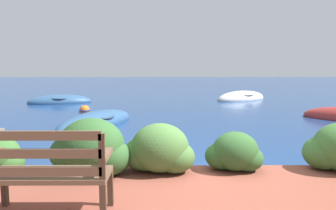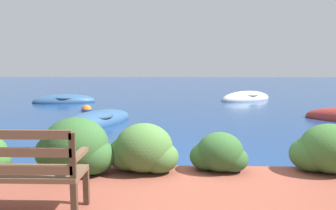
{
  "view_description": "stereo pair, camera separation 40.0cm",
  "coord_description": "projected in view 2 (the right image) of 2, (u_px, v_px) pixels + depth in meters",
  "views": [
    {
      "loc": [
        -0.57,
        -4.88,
        1.77
      ],
      "look_at": [
        -0.48,
        6.02,
        0.4
      ],
      "focal_mm": 35.0,
      "sensor_mm": 36.0,
      "label": 1
    },
    {
      "loc": [
        -0.17,
        -4.88,
        1.77
      ],
      "look_at": [
        -0.48,
        6.02,
        0.4
      ],
      "focal_mm": 35.0,
      "sensor_mm": 36.0,
      "label": 2
    }
  ],
  "objects": [
    {
      "name": "park_bench",
      "position": [
        22.0,
        169.0,
        3.34
      ],
      "size": [
        1.23,
        0.48,
        0.93
      ],
      "rotation": [
        0.0,
        0.0,
        -0.08
      ],
      "color": "#433123",
      "rests_on": "patio_terrace"
    },
    {
      "name": "rowboat_outer",
      "position": [
        246.0,
        99.0,
        16.23
      ],
      "size": [
        3.15,
        2.66,
        0.78
      ],
      "rotation": [
        0.0,
        0.0,
        0.6
      ],
      "color": "silver",
      "rests_on": "ground_plane"
    },
    {
      "name": "rowboat_far",
      "position": [
        64.0,
        101.0,
        15.12
      ],
      "size": [
        2.99,
        1.8,
        0.69
      ],
      "rotation": [
        0.0,
        0.0,
        0.27
      ],
      "color": "#2D517A",
      "rests_on": "ground_plane"
    },
    {
      "name": "hedge_clump_right",
      "position": [
        219.0,
        154.0,
        4.76
      ],
      "size": [
        0.84,
        0.61,
        0.57
      ],
      "color": "#2D5628",
      "rests_on": "patio_terrace"
    },
    {
      "name": "mooring_buoy",
      "position": [
        87.0,
        110.0,
        12.3
      ],
      "size": [
        0.41,
        0.41,
        0.37
      ],
      "color": "orange",
      "rests_on": "ground_plane"
    },
    {
      "name": "hedge_clump_left",
      "position": [
        75.0,
        149.0,
        4.67
      ],
      "size": [
        1.18,
        0.85,
        0.8
      ],
      "color": "#2D5628",
      "rests_on": "patio_terrace"
    },
    {
      "name": "rowboat_nearest",
      "position": [
        95.0,
        122.0,
        9.67
      ],
      "size": [
        2.3,
        3.37,
        0.71
      ],
      "rotation": [
        0.0,
        0.0,
        1.14
      ],
      "color": "#2D517A",
      "rests_on": "ground_plane"
    },
    {
      "name": "hedge_clump_centre",
      "position": [
        143.0,
        151.0,
        4.72
      ],
      "size": [
        1.04,
        0.75,
        0.71
      ],
      "color": "#426B33",
      "rests_on": "patio_terrace"
    },
    {
      "name": "hedge_clump_far_right",
      "position": [
        328.0,
        151.0,
        4.69
      ],
      "size": [
        1.04,
        0.75,
        0.71
      ],
      "color": "#38662D",
      "rests_on": "patio_terrace"
    },
    {
      "name": "ground_plane",
      "position": [
        188.0,
        179.0,
        5.06
      ],
      "size": [
        80.0,
        80.0,
        0.0
      ],
      "color": "navy"
    }
  ]
}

